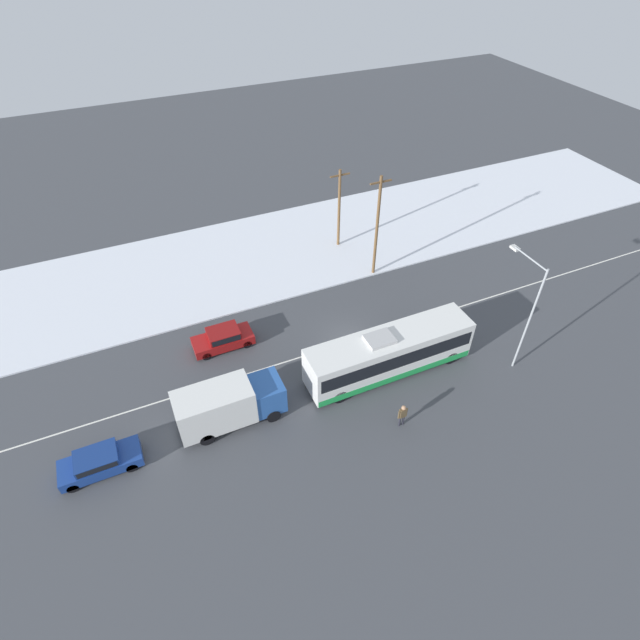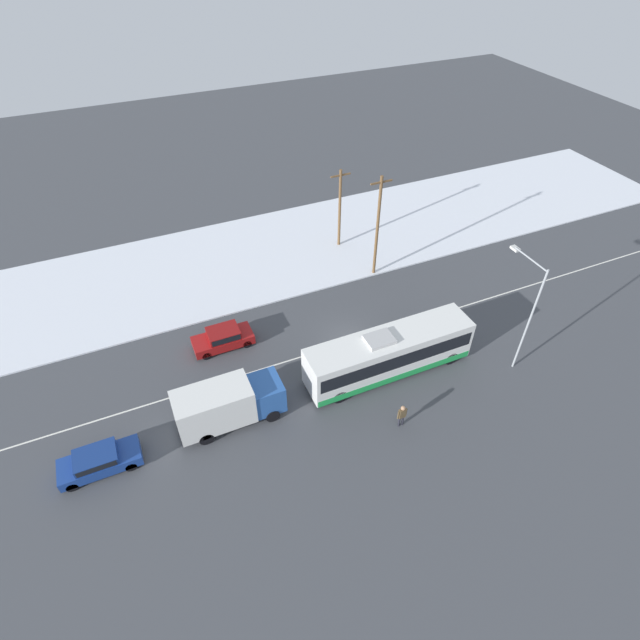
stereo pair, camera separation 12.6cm
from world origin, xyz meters
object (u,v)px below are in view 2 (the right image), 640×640
Objects in this scene: city_bus at (389,353)px; box_truck at (227,404)px; pedestrian_at_stop at (402,414)px; streetlamp at (527,303)px; utility_pole_snowlot at (340,208)px; sedan_car at (223,337)px; utility_pole_roadside at (378,226)px; parked_car_near_truck at (99,460)px.

box_truck is at bearing 178.98° from city_bus.
streetlamp is (9.59, 1.78, 4.05)m from pedestrian_at_stop.
streetlamp is at bearing -17.38° from city_bus.
box_truck is 21.08m from utility_pole_snowlot.
city_bus is 10.94m from box_truck.
pedestrian_at_stop is 0.24× the size of utility_pole_snowlot.
sedan_car is (-9.48, 6.78, -0.84)m from city_bus.
utility_pole_snowlot is at bearing 99.56° from utility_pole_roadside.
streetlamp is at bearing 10.49° from pedestrian_at_stop.
sedan_car is 20.38m from streetlamp.
pedestrian_at_stop is 0.20× the size of utility_pole_roadside.
utility_pole_snowlot is at bearing -146.95° from sedan_car.
sedan_car is 0.52× the size of streetlamp.
parked_car_near_truck is 0.54× the size of streetlamp.
parked_car_near_truck is at bearing -155.93° from utility_pole_roadside.
utility_pole_roadside is (-3.65, 12.74, -0.55)m from streetlamp.
utility_pole_roadside reaches higher than box_truck.
pedestrian_at_stop is (8.00, -11.10, 0.29)m from sedan_car.
sedan_car is at bearing -146.95° from utility_pole_snowlot.
sedan_car is at bearing 144.42° from city_bus.
box_truck is at bearing 171.84° from streetlamp.
utility_pole_snowlot reaches higher than parked_car_near_truck.
parked_car_near_truck is (-18.53, -0.07, -0.89)m from city_bus.
streetlamp reaches higher than parked_car_near_truck.
pedestrian_at_stop reaches higher than sedan_car.
box_truck is (-10.94, 0.19, 0.00)m from city_bus.
utility_pole_snowlot is (5.09, 19.61, 2.74)m from pedestrian_at_stop.
city_bus is 1.40× the size of streetlamp.
utility_pole_roadside is at bearing 105.99° from streetlamp.
city_bus is at bearing 71.05° from pedestrian_at_stop.
utility_pole_snowlot is (13.08, 8.52, 3.03)m from sedan_car.
sedan_car is 2.37× the size of pedestrian_at_stop.
utility_pole_snowlot is at bearing 34.77° from parked_car_near_truck.
box_truck is 0.79× the size of streetlamp.
sedan_car is at bearing 77.48° from box_truck.
pedestrian_at_stop is at bearing -112.28° from utility_pole_roadside.
streetlamp is 1.11× the size of utility_pole_snowlot.
parked_car_near_truck is 2.48× the size of pedestrian_at_stop.
utility_pole_roadside reaches higher than pedestrian_at_stop.
utility_pole_snowlot reaches higher than pedestrian_at_stop.
city_bus is at bearing -113.64° from utility_pole_roadside.
utility_pole_snowlot is (-4.51, 17.84, -1.31)m from streetlamp.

